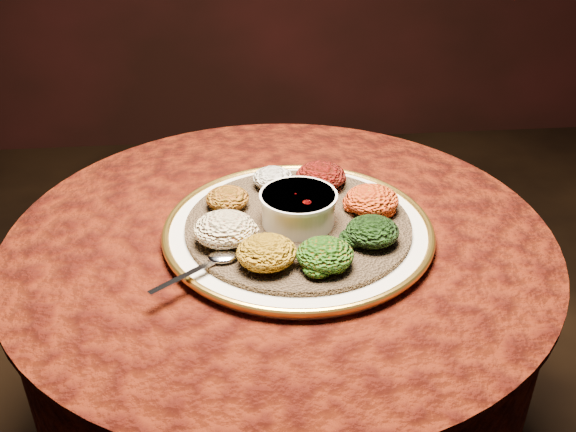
{
  "coord_description": "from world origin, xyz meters",
  "views": [
    {
      "loc": [
        -0.08,
        -0.95,
        1.35
      ],
      "look_at": [
        0.01,
        0.01,
        0.76
      ],
      "focal_mm": 40.0,
      "sensor_mm": 36.0,
      "label": 1
    }
  ],
  "objects": [
    {
      "name": "portion_gomen",
      "position": [
        0.14,
        -0.09,
        0.78
      ],
      "size": [
        0.09,
        0.08,
        0.04
      ],
      "primitive_type": "ellipsoid",
      "color": "black",
      "rests_on": "injera"
    },
    {
      "name": "portion_kik",
      "position": [
        -0.03,
        -0.14,
        0.78
      ],
      "size": [
        0.09,
        0.09,
        0.05
      ],
      "primitive_type": "ellipsoid",
      "color": "#9C6E0D",
      "rests_on": "injera"
    },
    {
      "name": "stew_bowl",
      "position": [
        0.03,
        -0.02,
        0.79
      ],
      "size": [
        0.13,
        0.13,
        0.06
      ],
      "color": "white",
      "rests_on": "injera"
    },
    {
      "name": "portion_mixveg",
      "position": [
        0.06,
        -0.15,
        0.78
      ],
      "size": [
        0.09,
        0.09,
        0.04
      ],
      "primitive_type": "ellipsoid",
      "color": "#AF4C0B",
      "rests_on": "injera"
    },
    {
      "name": "platter",
      "position": [
        0.03,
        -0.02,
        0.75
      ],
      "size": [
        0.51,
        0.51,
        0.02
      ],
      "rotation": [
        0.0,
        0.0,
        0.14
      ],
      "color": "white",
      "rests_on": "table"
    },
    {
      "name": "portion_tikil",
      "position": [
        0.16,
        0.01,
        0.78
      ],
      "size": [
        0.1,
        0.09,
        0.05
      ],
      "primitive_type": "ellipsoid",
      "color": "#BD7B0F",
      "rests_on": "injera"
    },
    {
      "name": "injera",
      "position": [
        0.03,
        -0.02,
        0.76
      ],
      "size": [
        0.46,
        0.46,
        0.01
      ],
      "primitive_type": "cylinder",
      "rotation": [
        0.0,
        0.0,
        0.19
      ],
      "color": "brown",
      "rests_on": "platter"
    },
    {
      "name": "spoon",
      "position": [
        -0.11,
        -0.12,
        0.77
      ],
      "size": [
        0.13,
        0.1,
        0.01
      ],
      "rotation": [
        0.0,
        0.0,
        -2.48
      ],
      "color": "silver",
      "rests_on": "injera"
    },
    {
      "name": "portion_shiro",
      "position": [
        -0.09,
        0.04,
        0.78
      ],
      "size": [
        0.08,
        0.07,
        0.04
      ],
      "primitive_type": "ellipsoid",
      "color": "#944C11",
      "rests_on": "injera"
    },
    {
      "name": "portion_ayib",
      "position": [
        -0.0,
        0.11,
        0.78
      ],
      "size": [
        0.08,
        0.07,
        0.04
      ],
      "primitive_type": "ellipsoid",
      "color": "white",
      "rests_on": "injera"
    },
    {
      "name": "portion_kitfo",
      "position": [
        0.09,
        0.11,
        0.78
      ],
      "size": [
        0.1,
        0.09,
        0.05
      ],
      "primitive_type": "ellipsoid",
      "color": "black",
      "rests_on": "injera"
    },
    {
      "name": "table",
      "position": [
        0.0,
        0.0,
        0.55
      ],
      "size": [
        0.96,
        0.96,
        0.73
      ],
      "color": "black",
      "rests_on": "ground"
    },
    {
      "name": "portion_timatim",
      "position": [
        -0.1,
        -0.07,
        0.79
      ],
      "size": [
        0.1,
        0.1,
        0.05
      ],
      "primitive_type": "ellipsoid",
      "color": "maroon",
      "rests_on": "injera"
    }
  ]
}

